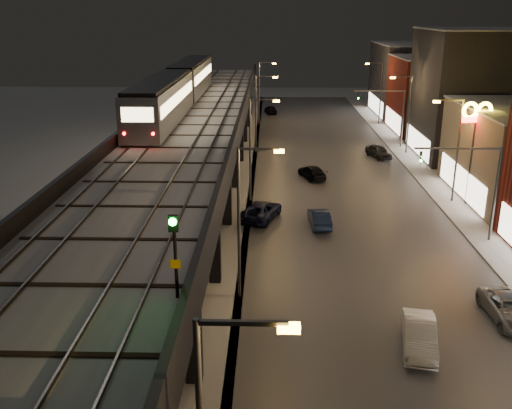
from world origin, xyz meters
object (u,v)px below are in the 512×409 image
object	(u,v)px
car_mid_dark	(312,173)
car_far_white	(271,110)
subway_train	(178,87)
rail_signal	(174,240)
car_onc_red	(379,152)
car_onc_dark	(510,310)
car_onc_silver	(419,336)
car_near_white	(319,219)
car_mid_silver	(261,211)

from	to	relation	value
car_mid_dark	car_far_white	distance (m)	38.10
subway_train	car_mid_dark	distance (m)	16.38
rail_signal	car_onc_red	size ratio (longest dim) A/B	0.73
rail_signal	car_onc_dark	world-z (taller)	rail_signal
car_onc_silver	car_onc_dark	world-z (taller)	car_onc_silver
car_onc_silver	subway_train	bearing A→B (deg)	126.34
rail_signal	car_near_white	world-z (taller)	rail_signal
subway_train	car_near_white	bearing A→B (deg)	-53.02
car_near_white	car_mid_silver	xyz separation A→B (m)	(-4.57, 1.52, 0.04)
subway_train	car_far_white	xyz separation A→B (m)	(9.53, 33.57, -7.83)
car_near_white	car_mid_silver	size ratio (longest dim) A/B	0.79
car_near_white	car_mid_silver	distance (m)	4.82
rail_signal	car_near_white	bearing A→B (deg)	73.97
rail_signal	car_far_white	world-z (taller)	rail_signal
subway_train	car_onc_red	distance (m)	23.61
car_mid_silver	car_onc_red	size ratio (longest dim) A/B	1.21
rail_signal	car_onc_red	xyz separation A→B (m)	(15.47, 46.40, -8.06)
subway_train	car_onc_dark	bearing A→B (deg)	-54.71
car_far_white	car_mid_silver	bearing A→B (deg)	77.03
subway_train	rail_signal	bearing A→B (deg)	-81.34
car_onc_red	subway_train	bearing A→B (deg)	174.09
car_far_white	car_onc_red	bearing A→B (deg)	100.76
car_mid_dark	car_onc_dark	bearing A→B (deg)	89.64
car_near_white	car_far_white	world-z (taller)	car_near_white
car_onc_silver	car_onc_red	xyz separation A→B (m)	(4.93, 38.99, -0.01)
subway_train	car_onc_silver	bearing A→B (deg)	-63.94
car_mid_silver	car_far_white	world-z (taller)	car_mid_silver
rail_signal	car_onc_dark	xyz separation A→B (m)	(16.10, 10.26, -8.11)
car_far_white	car_onc_dark	world-z (taller)	car_onc_dark
subway_train	car_onc_red	bearing A→B (deg)	11.26
rail_signal	car_onc_red	distance (m)	49.57
car_near_white	subway_train	bearing A→B (deg)	-57.12
car_far_white	car_onc_silver	bearing A→B (deg)	84.07
subway_train	car_mid_silver	distance (m)	20.05
car_onc_dark	car_onc_red	world-z (taller)	car_onc_red
car_near_white	car_far_white	bearing A→B (deg)	-89.82
subway_train	rail_signal	xyz separation A→B (m)	(6.40, -42.04, 0.29)
car_mid_dark	car_onc_dark	size ratio (longest dim) A/B	0.91
car_far_white	car_mid_dark	bearing A→B (deg)	84.18
car_mid_dark	rail_signal	bearing A→B (deg)	60.95
car_mid_dark	car_mid_silver	bearing A→B (deg)	49.57
car_onc_red	car_far_white	bearing A→B (deg)	95.71
car_mid_silver	car_mid_dark	size ratio (longest dim) A/B	1.17
car_far_white	car_onc_red	distance (m)	31.72
car_mid_dark	car_onc_silver	world-z (taller)	car_onc_silver
rail_signal	car_mid_silver	bearing A→B (deg)	84.68
rail_signal	car_far_white	xyz separation A→B (m)	(3.13, 75.62, -8.12)
car_near_white	car_mid_dark	size ratio (longest dim) A/B	0.93
car_mid_silver	car_mid_dark	xyz separation A→B (m)	(4.91, 11.95, -0.08)
subway_train	car_onc_silver	size ratio (longest dim) A/B	8.66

